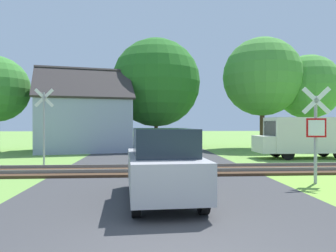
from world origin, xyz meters
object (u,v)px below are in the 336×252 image
tree_center (156,83)px  stop_sign_near (316,129)px  mail_truck (304,136)px  tree_right (262,77)px  house (83,122)px  parked_car (163,164)px  crossing_sign_far (44,121)px  tree_far (308,87)px

tree_center → stop_sign_near: bearing=-74.0°
mail_truck → tree_right: bearing=-2.6°
house → parked_car: (4.78, -15.20, -1.10)m
tree_center → mail_truck: tree_center is taller
stop_sign_near → tree_center: tree_center is taller
house → mail_truck: 14.30m
tree_center → mail_truck: bearing=-47.1°
tree_right → parked_car: 18.95m
crossing_sign_far → tree_center: bearing=57.9°
house → tree_center: tree_center is taller
crossing_sign_far → tree_far: (17.26, 9.07, 2.69)m
mail_truck → parked_car: (-8.24, -9.35, -0.34)m
house → mail_truck: (13.02, -5.85, -0.75)m
stop_sign_near → parked_car: stop_sign_near is taller
parked_car → tree_right: bearing=59.0°
tree_far → tree_right: 3.78m
stop_sign_near → tree_far: (7.21, 14.53, 3.01)m
tree_far → parked_car: 20.84m
tree_far → mail_truck: size_ratio=1.46×
tree_right → mail_truck: size_ratio=1.71×
stop_sign_near → tree_right: tree_right is taller
tree_far → parked_car: tree_far is taller
crossing_sign_far → parked_car: 9.07m
tree_center → mail_truck: 12.13m
tree_right → tree_far: bearing=2.4°
tree_far → mail_truck: tree_far is taller
stop_sign_near → parked_car: (-4.95, -1.95, -0.82)m
tree_far → tree_center: bearing=173.7°
stop_sign_near → house: (-9.73, 13.25, 0.28)m
stop_sign_near → tree_right: 15.26m
tree_center → tree_right: (8.03, -1.44, 0.34)m
crossing_sign_far → tree_center: (5.52, 10.36, 3.09)m
crossing_sign_far → tree_right: bearing=29.3°
tree_far → mail_truck: bearing=-118.8°
crossing_sign_far → house: 7.80m
tree_far → parked_car: (-12.16, -16.48, -3.83)m
crossing_sign_far → tree_center: size_ratio=0.41×
parked_car → tree_far: bearing=50.0°
tree_far → tree_right: size_ratio=0.85×
tree_far → house: bearing=-175.7°
parked_car → stop_sign_near: bearing=17.9°
house → parked_car: 15.97m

